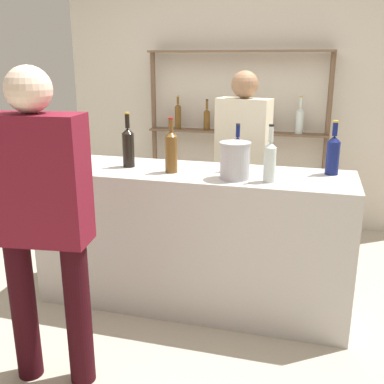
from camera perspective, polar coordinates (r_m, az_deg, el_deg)
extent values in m
plane|color=#B2A893|center=(3.38, 0.00, -13.65)|extent=(16.00, 16.00, 0.00)
cube|color=#B7B2AD|center=(3.16, 0.00, -5.96)|extent=(2.14, 0.60, 0.98)
cube|color=beige|center=(4.79, 6.17, 12.87)|extent=(3.74, 0.12, 2.80)
cylinder|color=brown|center=(4.90, -4.79, 7.00)|extent=(0.05, 0.05, 1.78)
cylinder|color=brown|center=(4.61, 16.66, 5.76)|extent=(0.05, 0.05, 1.78)
cube|color=brown|center=(4.60, 5.94, 17.37)|extent=(1.83, 0.18, 0.02)
cube|color=brown|center=(4.66, 5.65, 7.59)|extent=(1.83, 0.18, 0.02)
cylinder|color=brown|center=(4.78, -1.79, 9.41)|extent=(0.06, 0.06, 0.23)
cone|color=brown|center=(4.77, -1.80, 10.96)|extent=(0.06, 0.06, 0.03)
cylinder|color=brown|center=(4.77, -1.81, 11.55)|extent=(0.02, 0.02, 0.07)
cylinder|color=gold|center=(4.76, -1.81, 12.05)|extent=(0.03, 0.03, 0.01)
cylinder|color=brown|center=(4.71, 1.89, 9.02)|extent=(0.07, 0.07, 0.19)
cone|color=brown|center=(4.69, 1.90, 10.32)|extent=(0.07, 0.07, 0.03)
cylinder|color=brown|center=(4.69, 1.91, 11.03)|extent=(0.02, 0.02, 0.09)
cylinder|color=black|center=(4.68, 1.92, 11.62)|extent=(0.03, 0.03, 0.01)
cylinder|color=black|center=(4.64, 5.68, 8.94)|extent=(0.07, 0.07, 0.20)
cone|color=black|center=(4.63, 5.73, 10.39)|extent=(0.07, 0.07, 0.03)
cylinder|color=black|center=(4.62, 5.75, 11.13)|extent=(0.03, 0.03, 0.09)
cylinder|color=#232328|center=(4.62, 5.77, 11.73)|extent=(0.03, 0.03, 0.01)
cylinder|color=brown|center=(4.60, 9.55, 8.65)|extent=(0.07, 0.07, 0.19)
cone|color=brown|center=(4.59, 9.62, 10.02)|extent=(0.07, 0.07, 0.03)
cylinder|color=brown|center=(4.58, 9.65, 10.69)|extent=(0.03, 0.03, 0.08)
cylinder|color=black|center=(4.58, 9.68, 11.23)|extent=(0.03, 0.03, 0.01)
cylinder|color=silver|center=(4.58, 13.48, 8.58)|extent=(0.08, 0.08, 0.22)
cone|color=silver|center=(4.56, 13.59, 10.16)|extent=(0.08, 0.08, 0.03)
cylinder|color=silver|center=(4.56, 13.65, 10.98)|extent=(0.03, 0.03, 0.10)
cylinder|color=gold|center=(4.55, 13.70, 11.66)|extent=(0.03, 0.03, 0.01)
cylinder|color=#0F1956|center=(3.01, 5.76, 4.51)|extent=(0.07, 0.07, 0.20)
cone|color=#0F1956|center=(2.99, 5.82, 6.64)|extent=(0.07, 0.07, 0.03)
cylinder|color=#0F1956|center=(2.98, 5.86, 7.69)|extent=(0.03, 0.03, 0.08)
cylinder|color=#232328|center=(2.97, 5.88, 8.54)|extent=(0.03, 0.03, 0.01)
cylinder|color=silver|center=(2.76, 9.83, 3.43)|extent=(0.07, 0.07, 0.21)
cone|color=silver|center=(2.74, 9.95, 5.94)|extent=(0.07, 0.07, 0.03)
cylinder|color=silver|center=(2.73, 10.02, 7.25)|extent=(0.03, 0.03, 0.09)
cylinder|color=black|center=(2.72, 10.07, 8.34)|extent=(0.03, 0.03, 0.01)
cylinder|color=black|center=(3.14, -8.08, 5.27)|extent=(0.08, 0.08, 0.23)
cone|color=black|center=(3.12, -8.18, 7.70)|extent=(0.08, 0.08, 0.04)
cylinder|color=black|center=(3.11, -8.23, 8.91)|extent=(0.03, 0.03, 0.10)
cylinder|color=gold|center=(3.10, -8.27, 9.89)|extent=(0.03, 0.03, 0.01)
cylinder|color=brown|center=(2.95, -2.66, 4.78)|extent=(0.08, 0.08, 0.24)
cone|color=brown|center=(2.93, -2.70, 7.43)|extent=(0.08, 0.08, 0.04)
cylinder|color=brown|center=(2.92, -2.71, 8.49)|extent=(0.03, 0.03, 0.07)
cylinder|color=maroon|center=(2.91, -2.72, 9.31)|extent=(0.03, 0.03, 0.01)
cylinder|color=#0F1956|center=(3.04, 17.41, 4.12)|extent=(0.09, 0.09, 0.21)
cone|color=#0F1956|center=(3.02, 17.62, 6.45)|extent=(0.09, 0.09, 0.04)
cylinder|color=#0F1956|center=(3.01, 17.72, 7.61)|extent=(0.03, 0.03, 0.09)
cylinder|color=gold|center=(3.00, 17.80, 8.53)|extent=(0.03, 0.03, 0.01)
cylinder|color=silver|center=(3.48, -13.79, 4.14)|extent=(0.06, 0.06, 0.00)
cylinder|color=silver|center=(3.47, -13.84, 4.88)|extent=(0.01, 0.01, 0.09)
cone|color=silver|center=(3.46, -13.93, 6.15)|extent=(0.07, 0.07, 0.07)
cylinder|color=#B2B2B7|center=(2.80, 5.46, 3.91)|extent=(0.18, 0.18, 0.22)
cylinder|color=#B2B2B7|center=(2.78, 5.53, 6.24)|extent=(0.20, 0.20, 0.01)
cylinder|color=black|center=(2.53, -14.22, -14.81)|extent=(0.13, 0.13, 0.81)
cylinder|color=black|center=(2.65, -20.56, -13.81)|extent=(0.13, 0.13, 0.81)
cube|color=maroon|center=(2.31, -19.02, 1.44)|extent=(0.50, 0.27, 0.64)
sphere|color=beige|center=(2.24, -20.07, 12.15)|extent=(0.22, 0.22, 0.22)
cylinder|color=#575347|center=(3.88, 4.30, -3.18)|extent=(0.12, 0.12, 0.78)
cylinder|color=#575347|center=(3.80, 8.10, -3.79)|extent=(0.12, 0.12, 0.78)
cube|color=beige|center=(3.66, 6.51, 6.90)|extent=(0.46, 0.27, 0.62)
sphere|color=#936B4C|center=(3.61, 6.73, 13.41)|extent=(0.21, 0.21, 0.21)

